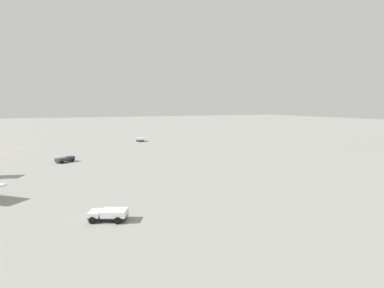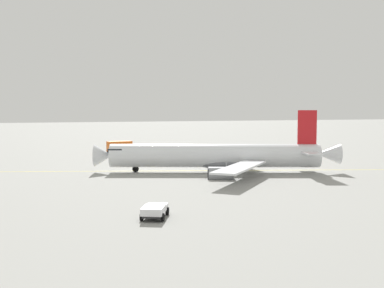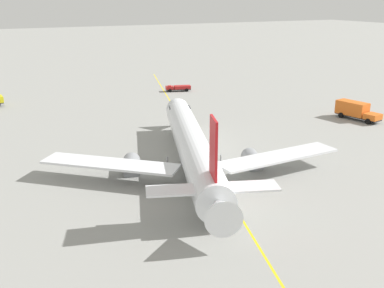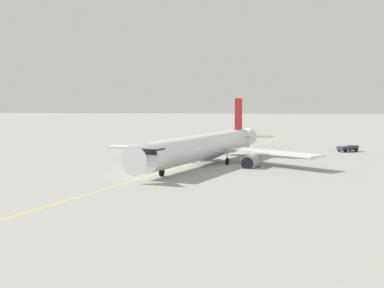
% 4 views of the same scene
% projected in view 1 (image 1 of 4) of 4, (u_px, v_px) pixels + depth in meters
% --- Properties ---
extents(baggage_truck_truck, '(4.53, 3.85, 1.22)m').
position_uv_depth(baggage_truck_truck, '(65.00, 159.00, 73.44)').
color(baggage_truck_truck, '#232326').
rests_on(baggage_truck_truck, ground_plane).
extents(pushback_tug_truck, '(4.75, 3.72, 1.30)m').
position_uv_depth(pushback_tug_truck, '(109.00, 214.00, 36.35)').
color(pushback_tug_truck, '#232326').
rests_on(pushback_tug_truck, ground_plane).
extents(pushback_tug_truck_extra, '(3.26, 4.69, 1.30)m').
position_uv_depth(pushback_tug_truck_extra, '(140.00, 139.00, 115.51)').
color(pushback_tug_truck_extra, '#232326').
rests_on(pushback_tug_truck_extra, ground_plane).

